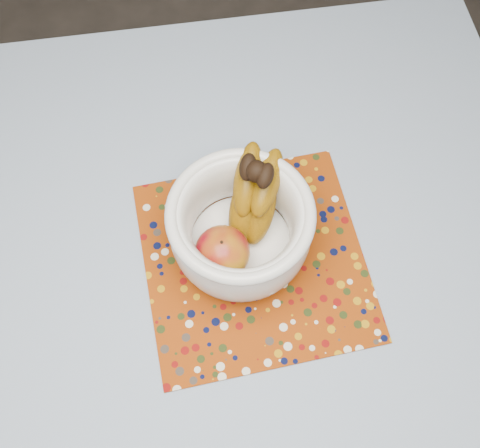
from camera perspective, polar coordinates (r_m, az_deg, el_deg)
The scene contains 4 objects.
table at distance 1.01m, azimuth -4.28°, elevation -11.96°, with size 1.20×1.20×0.75m.
tablecloth at distance 0.93m, azimuth -4.62°, elevation -10.84°, with size 1.32×1.32×0.01m, color slate.
placemat at distance 0.96m, azimuth 1.46°, elevation -3.71°, with size 0.37×0.37×0.00m, color #7F2E06.
fruit_bowl at distance 0.90m, azimuth 0.52°, elevation 0.53°, with size 0.24×0.25×0.18m.
Camera 1 is at (0.04, -0.23, 1.66)m, focal length 42.00 mm.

